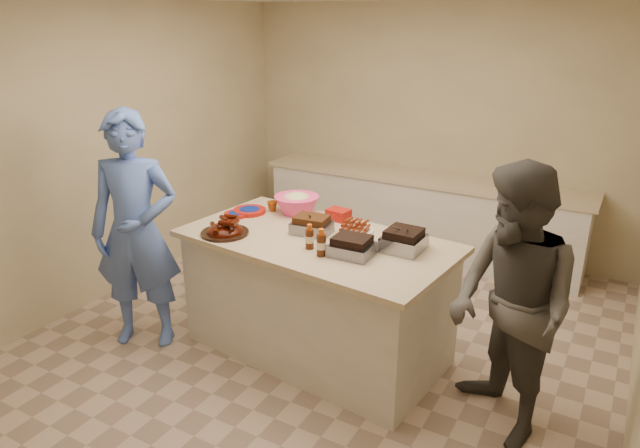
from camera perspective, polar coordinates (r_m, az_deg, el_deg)
The scene contains 20 objects.
room at distance 4.85m, azimuth 0.34°, elevation -11.69°, with size 4.50×5.00×2.70m, color #C3B288, non-canonical shape.
back_counter at distance 6.49m, azimuth 9.87°, elevation 0.94°, with size 3.60×0.64×0.90m, color silver, non-canonical shape.
island at distance 4.75m, azimuth -0.30°, elevation -12.46°, with size 2.06×1.09×0.98m, color silver, non-canonical shape.
rib_platter at distance 4.45m, azimuth -9.49°, elevation -0.98°, with size 0.37×0.37×0.15m, color #410C02, non-canonical shape.
pulled_pork_tray at distance 4.40m, azimuth -0.83°, elevation -0.91°, with size 0.29×0.22×0.09m, color #47230F.
brisket_tray at distance 4.01m, azimuth 3.18°, elevation -3.13°, with size 0.29×0.24×0.09m, color black.
roasting_pan at distance 4.13m, azimuth 8.31°, elevation -2.62°, with size 0.27×0.27×0.11m, color gray.
coleslaw_bowl at distance 4.85m, azimuth -2.33°, elevation 1.10°, with size 0.38×0.38×0.26m, color #FC3F81, non-canonical shape.
sausage_plate at distance 4.46m, azimuth 3.65°, elevation -0.67°, with size 0.27×0.27×0.05m, color silver.
mac_cheese_dish at distance 4.25m, azimuth 8.61°, elevation -1.96°, with size 0.27×0.20×0.07m, color yellow.
bbq_bottle_a at distance 4.12m, azimuth -1.04°, elevation -2.45°, with size 0.06×0.06×0.18m, color #3F1808.
bbq_bottle_b at distance 4.00m, azimuth 0.12°, elevation -3.18°, with size 0.07×0.07×0.20m, color #3F1808.
mustard_bottle at distance 4.53m, azimuth 0.67°, elevation -0.27°, with size 0.04×0.04×0.11m, color #EFA500.
sauce_bowl at distance 4.49m, azimuth -0.02°, elevation -0.49°, with size 0.13×0.04×0.13m, color silver.
plate_stack_large at distance 4.89m, azimuth -7.06°, elevation 1.13°, with size 0.27×0.27×0.03m, color #9D130C.
plate_stack_small at distance 4.83m, azimuth -8.38°, elevation 0.81°, with size 0.20×0.20×0.03m, color #9D130C.
plastic_cup at distance 4.92m, azimuth -4.77°, elevation 1.34°, with size 0.09×0.08×0.09m, color #92440C.
basket_stack at distance 4.69m, azimuth 1.84°, elevation 0.44°, with size 0.18×0.13×0.09m, color #9D130C.
guest_blue at distance 5.11m, azimuth -16.75°, elevation -10.84°, with size 0.70×1.92×0.46m, color #5173D1.
guest_gray at distance 4.18m, azimuth 17.15°, elevation -18.77°, with size 0.87×1.79×0.68m, color #4D4945.
Camera 1 is at (2.00, -3.59, 2.58)m, focal length 32.00 mm.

